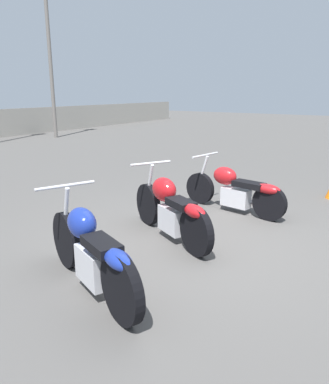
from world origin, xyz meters
The scene contains 5 objects.
ground_plane centered at (0.00, 0.00, 0.00)m, with size 60.00×60.00×0.00m, color #514F4C.
light_pole_left centered at (7.27, 11.19, 4.01)m, with size 0.70×0.35×6.69m.
motorcycle_slot_0 centered at (-1.78, 0.34, 0.45)m, with size 1.00×1.95×1.04m.
motorcycle_slot_1 centered at (-0.08, 0.43, 0.45)m, with size 1.09×1.82×1.02m.
motorcycle_slot_2 centered at (1.57, 0.15, 0.40)m, with size 0.73×1.99×0.95m.
Camera 1 is at (-4.36, -2.23, 2.06)m, focal length 35.00 mm.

